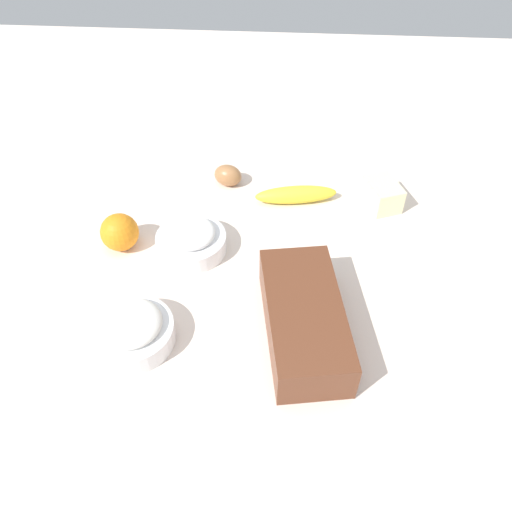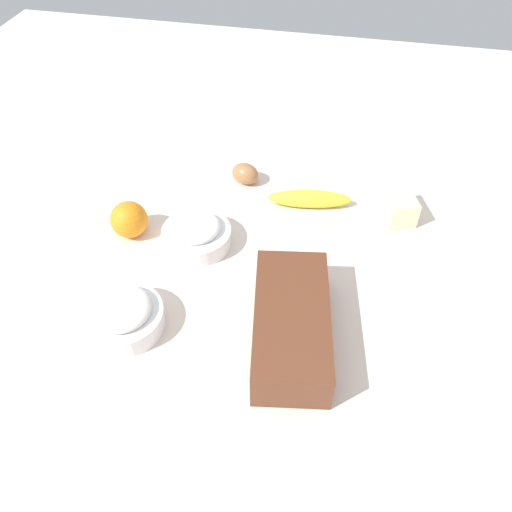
{
  "view_description": "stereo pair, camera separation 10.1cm",
  "coord_description": "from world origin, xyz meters",
  "px_view_note": "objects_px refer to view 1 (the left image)",
  "views": [
    {
      "loc": [
        -0.71,
        -0.05,
        0.76
      ],
      "look_at": [
        0.0,
        0.0,
        0.04
      ],
      "focal_mm": 35.93,
      "sensor_mm": 36.0,
      "label": 1
    },
    {
      "loc": [
        -0.7,
        -0.15,
        0.76
      ],
      "look_at": [
        0.0,
        0.0,
        0.04
      ],
      "focal_mm": 35.93,
      "sensor_mm": 36.0,
      "label": 2
    }
  ],
  "objects_px": {
    "flour_bowl": "(132,330)",
    "loaf_pan": "(304,318)",
    "sugar_bowl": "(191,239)",
    "egg_near_butter": "(228,175)",
    "banana": "(296,195)",
    "orange_fruit": "(120,232)",
    "butter_block": "(382,194)"
  },
  "relations": [
    {
      "from": "loaf_pan",
      "to": "banana",
      "type": "relative_size",
      "value": 1.57
    },
    {
      "from": "sugar_bowl",
      "to": "banana",
      "type": "relative_size",
      "value": 0.77
    },
    {
      "from": "egg_near_butter",
      "to": "sugar_bowl",
      "type": "bearing_deg",
      "value": 167.28
    },
    {
      "from": "loaf_pan",
      "to": "banana",
      "type": "bearing_deg",
      "value": -6.63
    },
    {
      "from": "flour_bowl",
      "to": "orange_fruit",
      "type": "relative_size",
      "value": 1.85
    },
    {
      "from": "flour_bowl",
      "to": "loaf_pan",
      "type": "bearing_deg",
      "value": -82.82
    },
    {
      "from": "loaf_pan",
      "to": "butter_block",
      "type": "distance_m",
      "value": 0.42
    },
    {
      "from": "egg_near_butter",
      "to": "orange_fruit",
      "type": "bearing_deg",
      "value": 138.8
    },
    {
      "from": "butter_block",
      "to": "egg_near_butter",
      "type": "xyz_separation_m",
      "value": [
        0.05,
        0.36,
        -0.0
      ]
    },
    {
      "from": "flour_bowl",
      "to": "butter_block",
      "type": "relative_size",
      "value": 1.63
    },
    {
      "from": "loaf_pan",
      "to": "sugar_bowl",
      "type": "height_order",
      "value": "loaf_pan"
    },
    {
      "from": "loaf_pan",
      "to": "sugar_bowl",
      "type": "distance_m",
      "value": 0.31
    },
    {
      "from": "flour_bowl",
      "to": "egg_near_butter",
      "type": "height_order",
      "value": "flour_bowl"
    },
    {
      "from": "loaf_pan",
      "to": "banana",
      "type": "distance_m",
      "value": 0.38
    },
    {
      "from": "orange_fruit",
      "to": "egg_near_butter",
      "type": "relative_size",
      "value": 1.18
    },
    {
      "from": "orange_fruit",
      "to": "egg_near_butter",
      "type": "distance_m",
      "value": 0.31
    },
    {
      "from": "orange_fruit",
      "to": "butter_block",
      "type": "relative_size",
      "value": 0.88
    },
    {
      "from": "loaf_pan",
      "to": "flour_bowl",
      "type": "relative_size",
      "value": 2.02
    },
    {
      "from": "sugar_bowl",
      "to": "banana",
      "type": "distance_m",
      "value": 0.28
    },
    {
      "from": "butter_block",
      "to": "egg_near_butter",
      "type": "bearing_deg",
      "value": 81.44
    },
    {
      "from": "sugar_bowl",
      "to": "butter_block",
      "type": "distance_m",
      "value": 0.45
    },
    {
      "from": "loaf_pan",
      "to": "egg_near_butter",
      "type": "distance_m",
      "value": 0.47
    },
    {
      "from": "flour_bowl",
      "to": "sugar_bowl",
      "type": "bearing_deg",
      "value": -15.65
    },
    {
      "from": "banana",
      "to": "butter_block",
      "type": "height_order",
      "value": "butter_block"
    },
    {
      "from": "banana",
      "to": "butter_block",
      "type": "xyz_separation_m",
      "value": [
        0.0,
        -0.2,
        0.01
      ]
    },
    {
      "from": "sugar_bowl",
      "to": "egg_near_butter",
      "type": "xyz_separation_m",
      "value": [
        0.23,
        -0.05,
        -0.0
      ]
    },
    {
      "from": "loaf_pan",
      "to": "egg_near_butter",
      "type": "bearing_deg",
      "value": 13.5
    },
    {
      "from": "banana",
      "to": "orange_fruit",
      "type": "xyz_separation_m",
      "value": [
        -0.17,
        0.37,
        0.02
      ]
    },
    {
      "from": "flour_bowl",
      "to": "egg_near_butter",
      "type": "distance_m",
      "value": 0.48
    },
    {
      "from": "flour_bowl",
      "to": "orange_fruit",
      "type": "distance_m",
      "value": 0.25
    },
    {
      "from": "banana",
      "to": "butter_block",
      "type": "relative_size",
      "value": 2.11
    },
    {
      "from": "banana",
      "to": "egg_near_butter",
      "type": "relative_size",
      "value": 2.82
    }
  ]
}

